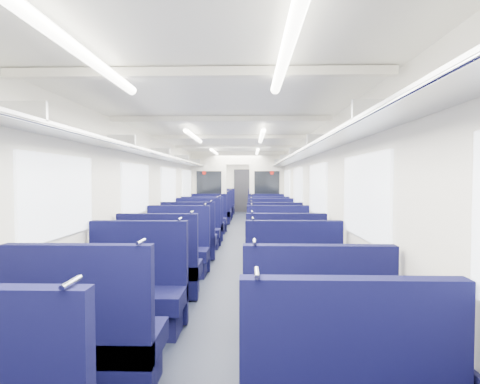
{
  "coord_description": "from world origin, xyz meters",
  "views": [
    {
      "loc": [
        0.36,
        -8.57,
        1.59
      ],
      "look_at": [
        0.05,
        3.24,
        1.15
      ],
      "focal_mm": 28.0,
      "sensor_mm": 36.0,
      "label": 1
    }
  ],
  "objects_px": {
    "seat_15": "(271,233)",
    "seat_19": "(266,221)",
    "seat_25": "(261,209)",
    "seat_12": "(189,241)",
    "seat_27": "(261,207)",
    "seat_9": "(285,270)",
    "seat_16": "(203,227)",
    "seat_11": "(278,253)",
    "bulkhead": "(238,190)",
    "seat_7": "(295,296)",
    "seat_20": "(215,214)",
    "seat_6": "(135,296)",
    "seat_13": "(274,242)",
    "seat_5": "(315,347)",
    "end_door": "(242,191)",
    "seat_8": "(160,271)",
    "seat_17": "(268,226)",
    "seat_18": "(209,221)",
    "seat_24": "(220,209)",
    "seat_23": "(262,211)",
    "seat_14": "(198,232)",
    "seat_10": "(177,253)",
    "seat_4": "(88,345)",
    "seat_21": "(264,215)",
    "seat_22": "(218,211)",
    "seat_26": "(222,206)"
  },
  "relations": [
    {
      "from": "seat_10",
      "to": "seat_19",
      "type": "bearing_deg",
      "value": 70.24
    },
    {
      "from": "seat_14",
      "to": "seat_8",
      "type": "bearing_deg",
      "value": -90.0
    },
    {
      "from": "seat_11",
      "to": "bulkhead",
      "type": "bearing_deg",
      "value": 99.05
    },
    {
      "from": "seat_9",
      "to": "seat_27",
      "type": "bearing_deg",
      "value": 90.0
    },
    {
      "from": "seat_6",
      "to": "seat_26",
      "type": "relative_size",
      "value": 1.0
    },
    {
      "from": "seat_26",
      "to": "seat_15",
      "type": "bearing_deg",
      "value": -78.12
    },
    {
      "from": "seat_6",
      "to": "seat_17",
      "type": "relative_size",
      "value": 1.0
    },
    {
      "from": "seat_25",
      "to": "seat_8",
      "type": "bearing_deg",
      "value": -99.23
    },
    {
      "from": "seat_24",
      "to": "bulkhead",
      "type": "bearing_deg",
      "value": -76.95
    },
    {
      "from": "seat_16",
      "to": "seat_11",
      "type": "bearing_deg",
      "value": -63.05
    },
    {
      "from": "seat_10",
      "to": "seat_17",
      "type": "relative_size",
      "value": 1.0
    },
    {
      "from": "seat_15",
      "to": "seat_16",
      "type": "distance_m",
      "value": 1.95
    },
    {
      "from": "seat_17",
      "to": "seat_18",
      "type": "distance_m",
      "value": 2.08
    },
    {
      "from": "seat_11",
      "to": "seat_16",
      "type": "bearing_deg",
      "value": 116.95
    },
    {
      "from": "seat_5",
      "to": "seat_18",
      "type": "relative_size",
      "value": 1.0
    },
    {
      "from": "seat_24",
      "to": "seat_7",
      "type": "bearing_deg",
      "value": -81.46
    },
    {
      "from": "seat_15",
      "to": "seat_27",
      "type": "height_order",
      "value": "same"
    },
    {
      "from": "seat_12",
      "to": "seat_7",
      "type": "bearing_deg",
      "value": -63.96
    },
    {
      "from": "bulkhead",
      "to": "seat_14",
      "type": "distance_m",
      "value": 3.13
    },
    {
      "from": "end_door",
      "to": "seat_4",
      "type": "distance_m",
      "value": 14.88
    },
    {
      "from": "bulkhead",
      "to": "seat_15",
      "type": "xyz_separation_m",
      "value": [
        0.83,
        -2.98,
        -0.88
      ]
    },
    {
      "from": "seat_8",
      "to": "seat_19",
      "type": "distance_m",
      "value": 6.01
    },
    {
      "from": "seat_12",
      "to": "seat_23",
      "type": "bearing_deg",
      "value": 75.81
    },
    {
      "from": "seat_5",
      "to": "end_door",
      "type": "bearing_deg",
      "value": 93.2
    },
    {
      "from": "seat_9",
      "to": "seat_15",
      "type": "distance_m",
      "value": 3.37
    },
    {
      "from": "seat_8",
      "to": "seat_6",
      "type": "bearing_deg",
      "value": -90.0
    },
    {
      "from": "seat_7",
      "to": "seat_17",
      "type": "xyz_separation_m",
      "value": [
        0.0,
        5.62,
        0.0
      ]
    },
    {
      "from": "seat_4",
      "to": "seat_18",
      "type": "distance_m",
      "value": 8.07
    },
    {
      "from": "end_door",
      "to": "seat_11",
      "type": "distance_m",
      "value": 11.43
    },
    {
      "from": "end_door",
      "to": "seat_5",
      "type": "bearing_deg",
      "value": -86.8
    },
    {
      "from": "seat_14",
      "to": "seat_21",
      "type": "distance_m",
      "value": 4.45
    },
    {
      "from": "seat_25",
      "to": "seat_12",
      "type": "bearing_deg",
      "value": -101.94
    },
    {
      "from": "seat_4",
      "to": "seat_24",
      "type": "relative_size",
      "value": 1.0
    },
    {
      "from": "bulkhead",
      "to": "seat_15",
      "type": "distance_m",
      "value": 3.21
    },
    {
      "from": "seat_6",
      "to": "seat_13",
      "type": "distance_m",
      "value": 3.76
    },
    {
      "from": "seat_27",
      "to": "seat_14",
      "type": "bearing_deg",
      "value": -102.26
    },
    {
      "from": "seat_11",
      "to": "seat_25",
      "type": "distance_m",
      "value": 8.99
    },
    {
      "from": "seat_22",
      "to": "seat_19",
      "type": "bearing_deg",
      "value": -62.63
    },
    {
      "from": "seat_15",
      "to": "seat_19",
      "type": "xyz_separation_m",
      "value": [
        0.0,
        2.31,
        0.0
      ]
    },
    {
      "from": "seat_11",
      "to": "seat_20",
      "type": "height_order",
      "value": "same"
    },
    {
      "from": "seat_11",
      "to": "seat_25",
      "type": "xyz_separation_m",
      "value": [
        0.0,
        8.99,
        0.0
      ]
    },
    {
      "from": "bulkhead",
      "to": "seat_6",
      "type": "distance_m",
      "value": 7.63
    },
    {
      "from": "seat_12",
      "to": "seat_4",
      "type": "bearing_deg",
      "value": -90.0
    },
    {
      "from": "seat_4",
      "to": "seat_12",
      "type": "distance_m",
      "value": 4.59
    },
    {
      "from": "seat_9",
      "to": "seat_16",
      "type": "distance_m",
      "value": 4.71
    },
    {
      "from": "seat_11",
      "to": "seat_16",
      "type": "distance_m",
      "value": 3.66
    },
    {
      "from": "seat_15",
      "to": "seat_21",
      "type": "height_order",
      "value": "same"
    },
    {
      "from": "seat_17",
      "to": "seat_18",
      "type": "xyz_separation_m",
      "value": [
        -1.66,
        1.26,
        0.0
      ]
    },
    {
      "from": "seat_8",
      "to": "seat_23",
      "type": "xyz_separation_m",
      "value": [
        1.66,
        8.93,
        0.0
      ]
    },
    {
      "from": "seat_25",
      "to": "seat_26",
      "type": "xyz_separation_m",
      "value": [
        -1.66,
        1.14,
        0.0
      ]
    }
  ]
}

